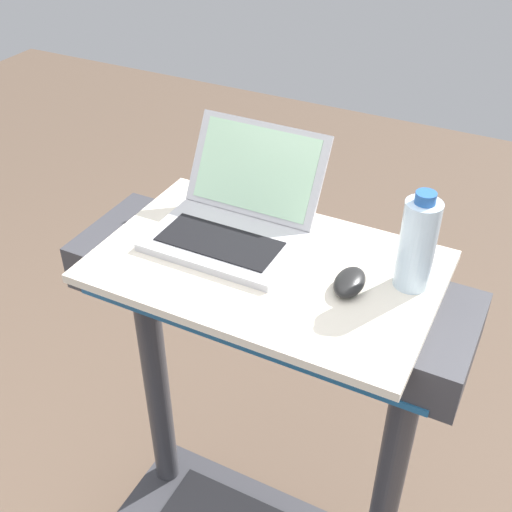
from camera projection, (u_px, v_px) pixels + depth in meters
desk_board at (267, 266)px, 1.38m from camera, size 0.72×0.46×0.02m
laptop at (234, 217)px, 1.44m from camera, size 0.32×0.33×0.21m
computer_mouse at (350, 282)px, 1.29m from camera, size 0.06×0.10×0.03m
water_bottle at (417, 244)px, 1.25m from camera, size 0.07×0.07×0.21m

